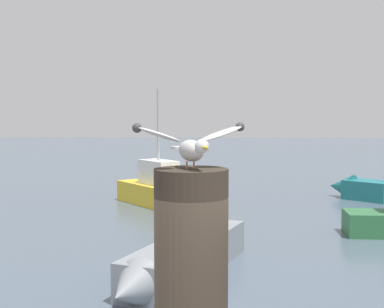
% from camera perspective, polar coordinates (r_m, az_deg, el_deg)
% --- Properties ---
extents(mooring_post, '(0.35, 0.35, 1.08)m').
position_cam_1_polar(mooring_post, '(2.70, -0.09, -13.02)').
color(mooring_post, '#382D23').
rests_on(mooring_post, harbor_quay).
extents(seagull, '(0.54, 0.38, 0.21)m').
position_cam_1_polar(seagull, '(2.58, -0.06, 1.00)').
color(seagull, tan).
rests_on(seagull, mooring_post).
extents(boat_grey, '(2.43, 4.48, 1.37)m').
position_cam_1_polar(boat_grey, '(9.88, -0.97, -10.15)').
color(boat_grey, gray).
rests_on(boat_grey, ground_plane).
extents(boat_yellow, '(3.83, 4.72, 3.76)m').
position_cam_1_polar(boat_yellow, '(16.60, -1.80, -4.18)').
color(boat_yellow, yellow).
rests_on(boat_yellow, ground_plane).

